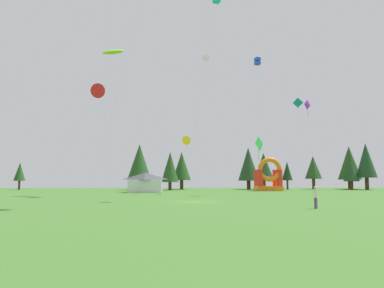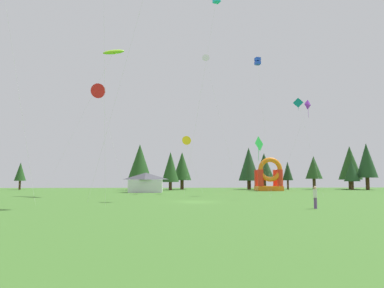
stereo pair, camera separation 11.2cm
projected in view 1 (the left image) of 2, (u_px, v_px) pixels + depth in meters
ground_plane at (195, 202)px, 39.19m from camera, size 120.00×120.00×0.00m
kite_white_delta at (205, 60)px, 65.57m from camera, size 6.38×1.46×24.68m
kite_purple_diamond at (308, 105)px, 68.07m from camera, size 6.43×1.90×16.89m
kite_blue_box at (257, 62)px, 58.08m from camera, size 1.42×3.79×21.73m
kite_green_diamond at (258, 145)px, 44.52m from camera, size 2.07×1.18×7.29m
kite_yellow_delta at (185, 141)px, 59.71m from camera, size 3.77×1.79×9.40m
kite_lime_parafoil at (113, 52)px, 58.60m from camera, size 11.63×2.58×23.60m
kite_teal_diamond at (298, 104)px, 56.92m from camera, size 2.36×4.57×14.78m
kite_red_delta at (100, 91)px, 53.61m from camera, size 5.26×2.49×16.65m
person_far_side at (316, 195)px, 30.28m from camera, size 0.42×0.42×1.87m
inflatable_blue_arch at (269, 178)px, 74.75m from camera, size 5.17×4.20×6.78m
festival_tent at (145, 182)px, 65.96m from camera, size 5.97×3.99×3.57m
tree_row_1 at (20, 172)px, 81.96m from camera, size 2.49×2.49×6.13m
tree_row_2 at (139, 162)px, 79.64m from camera, size 5.21×5.21×10.04m
tree_row_3 at (170, 167)px, 79.78m from camera, size 3.79×3.79×8.33m
tree_row_4 at (182, 166)px, 84.80m from camera, size 4.33×4.33×8.67m
tree_row_5 at (248, 164)px, 84.06m from camera, size 4.73×4.73×9.68m
tree_row_6 at (264, 166)px, 83.59m from camera, size 4.28×4.28×8.30m
tree_row_7 at (287, 171)px, 84.44m from camera, size 2.43×2.43×6.42m
tree_row_8 at (313, 168)px, 85.38m from camera, size 3.87×3.87×7.79m
tree_row_9 at (351, 171)px, 81.39m from camera, size 3.42×3.42×6.55m
tree_row_10 at (349, 163)px, 86.34m from camera, size 5.36×5.36×10.18m
tree_row_11 at (366, 161)px, 81.90m from camera, size 4.51×4.51×10.47m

